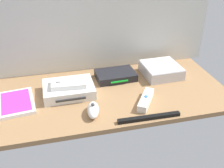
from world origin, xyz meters
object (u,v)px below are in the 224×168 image
sensor_bar (149,118)px  remote_classic_pad (69,83)px  network_router (116,75)px  game_console (69,89)px  game_case (16,103)px  remote_nunchuk (93,110)px  remote_wand (146,100)px  mini_computer (161,70)px

sensor_bar → remote_classic_pad: bearing=139.2°
network_router → sensor_bar: (4.37, -33.08, -1.00)cm
game_console → game_case: (-21.39, -3.08, -1.44)cm
game_console → game_case: bearing=-172.2°
game_console → remote_nunchuk: (7.51, -16.89, -0.16)cm
game_console → remote_nunchuk: 18.49cm
remote_wand → remote_nunchuk: remote_nunchuk is taller
mini_computer → remote_classic_pad: remote_classic_pad is taller
mini_computer → sensor_bar: (-17.79, -31.71, -1.94)cm
network_router → remote_nunchuk: 29.43cm
mini_computer → remote_classic_pad: (-44.62, -7.58, 2.77)cm
network_router → remote_classic_pad: size_ratio=1.23×
game_console → remote_wand: game_console is taller
mini_computer → network_router: 22.22cm
network_router → sensor_bar: 33.38cm
remote_wand → sensor_bar: remote_wand is taller
remote_wand → remote_classic_pad: bearing=-172.5°
remote_wand → remote_nunchuk: 22.07cm
sensor_bar → game_case: bearing=157.1°
network_router → remote_wand: size_ratio=1.29×
game_case → sensor_bar: 53.08cm
remote_wand → sensor_bar: (-2.39, -10.30, -0.81)cm
mini_computer → remote_wand: size_ratio=1.22×
remote_wand → game_case: bearing=-159.8°
game_case → sensor_bar: (48.44, -21.69, -0.06)cm
game_case → remote_wand: size_ratio=1.43×
remote_classic_pad → game_case: bearing=-168.3°
network_router → game_console: bearing=-162.4°
game_case → sensor_bar: bearing=-31.2°
mini_computer → remote_classic_pad: 45.35cm
remote_classic_pad → remote_nunchuk: bearing=-60.6°
remote_nunchuk → remote_classic_pad: 18.12cm
remote_nunchuk → network_router: bearing=69.6°
remote_wand → remote_nunchuk: size_ratio=1.35×
game_console → sensor_bar: bearing=-42.9°
game_console → remote_nunchuk: size_ratio=1.98×
network_router → remote_classic_pad: bearing=-160.7°
mini_computer → remote_nunchuk: (-37.34, -23.83, -0.60)cm
game_console → remote_nunchuk: bearing=-66.4°
game_case → network_router: (44.08, 11.39, 0.94)cm
mini_computer → network_router: size_ratio=0.95×
mini_computer → game_case: bearing=-171.4°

